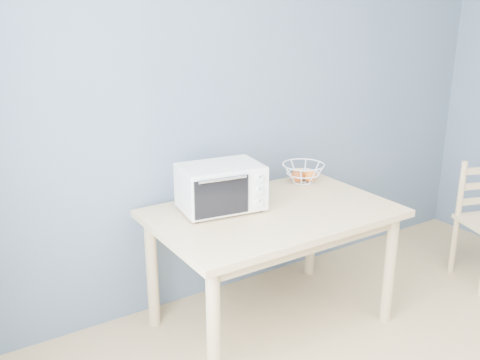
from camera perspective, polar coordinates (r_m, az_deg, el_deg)
dining_table at (r=3.16m, az=3.49°, el=-4.93°), size 1.40×0.90×0.75m
toaster_oven at (r=3.07m, az=-2.37°, el=-0.77°), size 0.50×0.38×0.27m
fruit_basket at (r=3.61m, az=6.68°, el=0.75°), size 0.29×0.29×0.13m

